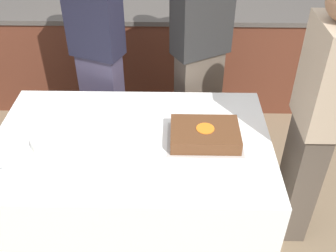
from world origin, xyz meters
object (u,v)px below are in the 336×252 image
person_seated_right (314,122)px  person_standing_back (98,55)px  person_cutting_cake (200,56)px  plate_stack (50,141)px  cake (205,135)px

person_seated_right → person_standing_back: bearing=-119.0°
person_cutting_cake → plate_stack: bearing=12.4°
person_standing_back → plate_stack: bearing=100.8°
plate_stack → person_standing_back: bearing=78.8°
person_cutting_cake → person_seated_right: size_ratio=1.04×
plate_stack → person_standing_back: 0.84m
cake → person_seated_right: bearing=0.1°
cake → plate_stack: bearing=-175.7°
cake → plate_stack: size_ratio=2.10×
cake → person_cutting_cake: (0.00, 0.74, 0.12)m
cake → person_standing_back: 1.05m
cake → person_cutting_cake: 0.75m
cake → person_cutting_cake: size_ratio=0.25×
plate_stack → person_cutting_cake: (0.89, 0.81, 0.14)m
person_cutting_cake → person_standing_back: person_cutting_cake is taller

